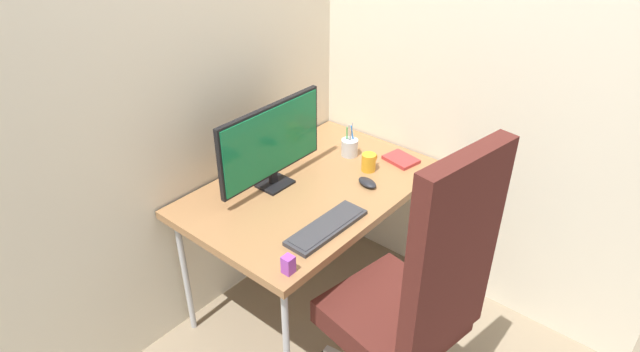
{
  "coord_description": "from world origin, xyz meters",
  "views": [
    {
      "loc": [
        -1.6,
        -1.4,
        2.08
      ],
      "look_at": [
        -0.03,
        -0.08,
        0.82
      ],
      "focal_mm": 30.02,
      "sensor_mm": 36.0,
      "label": 1
    }
  ],
  "objects_px": {
    "notebook": "(401,159)",
    "coffee_mug": "(369,162)",
    "pen_holder": "(350,147)",
    "mouse": "(367,183)",
    "office_chair": "(416,296)",
    "monitor": "(272,143)",
    "keyboard": "(327,227)",
    "desk_clamp_accessory": "(288,265)"
  },
  "relations": [
    {
      "from": "mouse",
      "to": "pen_holder",
      "type": "relative_size",
      "value": 0.6
    },
    {
      "from": "mouse",
      "to": "pen_holder",
      "type": "height_order",
      "value": "pen_holder"
    },
    {
      "from": "keyboard",
      "to": "coffee_mug",
      "type": "bearing_deg",
      "value": 16.49
    },
    {
      "from": "keyboard",
      "to": "desk_clamp_accessory",
      "type": "bearing_deg",
      "value": -168.67
    },
    {
      "from": "monitor",
      "to": "coffee_mug",
      "type": "relative_size",
      "value": 5.82
    },
    {
      "from": "coffee_mug",
      "to": "keyboard",
      "type": "bearing_deg",
      "value": -163.51
    },
    {
      "from": "monitor",
      "to": "mouse",
      "type": "distance_m",
      "value": 0.49
    },
    {
      "from": "monitor",
      "to": "desk_clamp_accessory",
      "type": "height_order",
      "value": "monitor"
    },
    {
      "from": "monitor",
      "to": "keyboard",
      "type": "relative_size",
      "value": 1.53
    },
    {
      "from": "coffee_mug",
      "to": "monitor",
      "type": "bearing_deg",
      "value": 146.16
    },
    {
      "from": "office_chair",
      "to": "notebook",
      "type": "distance_m",
      "value": 0.9
    },
    {
      "from": "monitor",
      "to": "coffee_mug",
      "type": "distance_m",
      "value": 0.51
    },
    {
      "from": "pen_holder",
      "to": "coffee_mug",
      "type": "relative_size",
      "value": 1.71
    },
    {
      "from": "office_chair",
      "to": "keyboard",
      "type": "xyz_separation_m",
      "value": [
        0.03,
        0.46,
        0.09
      ]
    },
    {
      "from": "mouse",
      "to": "coffee_mug",
      "type": "distance_m",
      "value": 0.15
    },
    {
      "from": "notebook",
      "to": "coffee_mug",
      "type": "bearing_deg",
      "value": 168.53
    },
    {
      "from": "keyboard",
      "to": "notebook",
      "type": "bearing_deg",
      "value": 6.33
    },
    {
      "from": "office_chair",
      "to": "desk_clamp_accessory",
      "type": "relative_size",
      "value": 17.91
    },
    {
      "from": "keyboard",
      "to": "desk_clamp_accessory",
      "type": "height_order",
      "value": "desk_clamp_accessory"
    },
    {
      "from": "pen_holder",
      "to": "mouse",
      "type": "bearing_deg",
      "value": -126.45
    },
    {
      "from": "monitor",
      "to": "notebook",
      "type": "relative_size",
      "value": 3.83
    },
    {
      "from": "office_chair",
      "to": "desk_clamp_accessory",
      "type": "distance_m",
      "value": 0.49
    },
    {
      "from": "monitor",
      "to": "pen_holder",
      "type": "height_order",
      "value": "monitor"
    },
    {
      "from": "office_chair",
      "to": "pen_holder",
      "type": "bearing_deg",
      "value": 52.44
    },
    {
      "from": "notebook",
      "to": "coffee_mug",
      "type": "height_order",
      "value": "coffee_mug"
    },
    {
      "from": "keyboard",
      "to": "pen_holder",
      "type": "height_order",
      "value": "pen_holder"
    },
    {
      "from": "monitor",
      "to": "notebook",
      "type": "bearing_deg",
      "value": -30.56
    },
    {
      "from": "keyboard",
      "to": "desk_clamp_accessory",
      "type": "distance_m",
      "value": 0.31
    },
    {
      "from": "keyboard",
      "to": "pen_holder",
      "type": "xyz_separation_m",
      "value": [
        0.57,
        0.32,
        0.04
      ]
    },
    {
      "from": "monitor",
      "to": "office_chair",
      "type": "bearing_deg",
      "value": -98.84
    },
    {
      "from": "notebook",
      "to": "coffee_mug",
      "type": "xyz_separation_m",
      "value": [
        -0.18,
        0.07,
        0.04
      ]
    },
    {
      "from": "office_chair",
      "to": "monitor",
      "type": "relative_size",
      "value": 2.13
    },
    {
      "from": "office_chair",
      "to": "notebook",
      "type": "bearing_deg",
      "value": 36.8
    },
    {
      "from": "monitor",
      "to": "mouse",
      "type": "relative_size",
      "value": 5.67
    },
    {
      "from": "notebook",
      "to": "coffee_mug",
      "type": "relative_size",
      "value": 1.52
    },
    {
      "from": "pen_holder",
      "to": "notebook",
      "type": "relative_size",
      "value": 1.13
    },
    {
      "from": "desk_clamp_accessory",
      "to": "coffee_mug",
      "type": "bearing_deg",
      "value": 14.61
    },
    {
      "from": "notebook",
      "to": "desk_clamp_accessory",
      "type": "height_order",
      "value": "desk_clamp_accessory"
    },
    {
      "from": "office_chair",
      "to": "monitor",
      "type": "bearing_deg",
      "value": 81.16
    },
    {
      "from": "desk_clamp_accessory",
      "to": "monitor",
      "type": "bearing_deg",
      "value": 49.47
    },
    {
      "from": "monitor",
      "to": "coffee_mug",
      "type": "xyz_separation_m",
      "value": [
        0.4,
        -0.27,
        -0.18
      ]
    },
    {
      "from": "monitor",
      "to": "notebook",
      "type": "xyz_separation_m",
      "value": [
        0.58,
        -0.34,
        -0.21
      ]
    }
  ]
}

